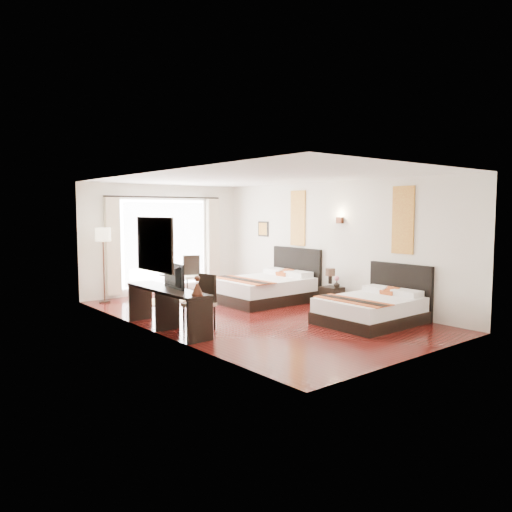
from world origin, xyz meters
TOP-DOWN VIEW (x-y plane):
  - floor at (0.00, 0.00)m, footprint 4.50×7.50m
  - ceiling at (0.00, 0.00)m, footprint 4.50×7.50m
  - wall_headboard at (2.25, 0.00)m, footprint 0.01×7.50m
  - wall_desk at (-2.25, 0.00)m, footprint 0.01×7.50m
  - wall_window at (0.00, 3.75)m, footprint 4.50×0.01m
  - wall_entry at (0.00, -3.75)m, footprint 4.50×0.01m
  - window_glass at (0.00, 3.73)m, footprint 2.40×0.02m
  - sheer_curtain at (0.00, 3.67)m, footprint 2.30×0.02m
  - drape_left at (-1.45, 3.63)m, footprint 0.35×0.14m
  - drape_right at (1.45, 3.63)m, footprint 0.35×0.14m
  - art_panel_near at (2.23, -1.93)m, footprint 0.03×0.50m
  - art_panel_far at (2.23, 1.08)m, footprint 0.03×0.50m
  - wall_sconce at (2.19, -0.31)m, footprint 0.10×0.14m
  - mirror_frame at (-2.22, 0.03)m, footprint 0.04×1.25m
  - mirror_glass at (-2.19, 0.03)m, footprint 0.01×1.12m
  - bed_near at (1.34, -1.93)m, footprint 1.92×1.50m
  - bed_far at (1.22, 1.08)m, footprint 2.17×1.69m
  - nightstand at (1.96, -0.31)m, footprint 0.37×0.46m
  - table_lamp at (1.99, -0.24)m, footprint 0.22×0.22m
  - vase at (1.97, -0.44)m, footprint 0.17×0.17m
  - console_desk at (-1.99, 0.03)m, footprint 0.50×2.20m
  - television at (-1.97, -0.04)m, footprint 0.19×0.80m
  - bronze_figurine at (-1.99, -0.97)m, footprint 0.22×0.22m
  - desk_chair at (-1.52, -0.31)m, footprint 0.53×0.53m
  - floor_lamp at (-1.79, 3.37)m, footprint 0.35×0.35m
  - side_table at (-0.20, 3.17)m, footprint 0.49×0.49m
  - fruit_bowl at (-0.17, 3.14)m, footprint 0.26×0.26m
  - window_chair at (0.37, 2.96)m, footprint 0.59×0.59m
  - jute_rug at (-0.53, 2.67)m, footprint 1.46×1.13m

SIDE VIEW (x-z plane):
  - floor at x=0.00m, z-range -0.01..0.00m
  - jute_rug at x=-0.53m, z-range 0.00..0.01m
  - nightstand at x=1.96m, z-range 0.00..0.44m
  - bed_near at x=1.34m, z-range -0.26..0.82m
  - side_table at x=-0.20m, z-range 0.00..0.57m
  - desk_chair at x=-1.52m, z-range -0.19..0.80m
  - window_chair at x=0.37m, z-range -0.19..0.80m
  - bed_far at x=1.22m, z-range -0.29..0.93m
  - console_desk at x=-1.99m, z-range 0.00..0.76m
  - vase at x=1.97m, z-range 0.50..0.65m
  - fruit_bowl at x=-0.17m, z-range 0.57..0.61m
  - table_lamp at x=1.99m, z-range 0.56..0.91m
  - bronze_figurine at x=-1.99m, z-range 0.75..1.04m
  - television at x=-1.97m, z-range 0.75..1.21m
  - drape_left at x=-1.45m, z-range 0.10..2.46m
  - drape_right at x=1.45m, z-range 0.10..2.46m
  - sheer_curtain at x=0.00m, z-range 0.25..2.35m
  - window_glass at x=0.00m, z-range 0.20..2.40m
  - wall_headboard at x=2.25m, z-range 0.00..2.80m
  - wall_desk at x=-2.25m, z-range 0.00..2.80m
  - wall_window at x=0.00m, z-range 0.00..2.80m
  - wall_entry at x=0.00m, z-range 0.00..2.80m
  - floor_lamp at x=-1.79m, z-range 0.60..2.35m
  - mirror_frame at x=-2.22m, z-range 1.08..2.02m
  - mirror_glass at x=-2.19m, z-range 1.14..1.96m
  - wall_sconce at x=2.19m, z-range 1.85..1.99m
  - art_panel_near at x=2.23m, z-range 1.27..2.62m
  - art_panel_far at x=2.23m, z-range 1.27..2.62m
  - ceiling at x=0.00m, z-range 2.78..2.80m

